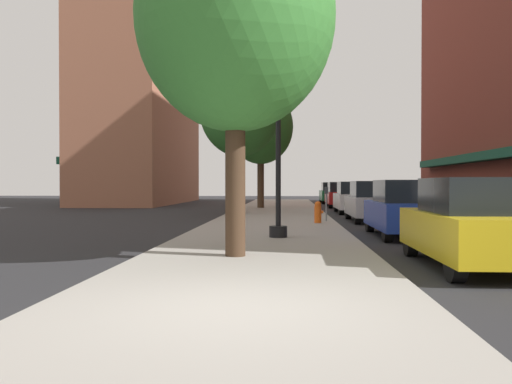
% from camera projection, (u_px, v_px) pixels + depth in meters
% --- Properties ---
extents(ground_plane, '(90.00, 90.00, 0.00)m').
position_uv_depth(ground_plane, '(366.00, 219.00, 24.16)').
color(ground_plane, '#232326').
extents(sidewalk_slab, '(4.80, 50.00, 0.12)m').
position_uv_depth(sidewalk_slab, '(275.00, 216.00, 25.39)').
color(sidewalk_slab, gray).
rests_on(sidewalk_slab, ground).
extents(building_far_background, '(6.80, 18.00, 20.81)m').
position_uv_depth(building_far_background, '(143.00, 73.00, 43.86)').
color(building_far_background, '#9E6047').
rests_on(building_far_background, ground).
extents(lamppost, '(0.48, 0.48, 5.90)m').
position_uv_depth(lamppost, '(278.00, 122.00, 14.72)').
color(lamppost, black).
rests_on(lamppost, sidewalk_slab).
extents(fire_hydrant, '(0.33, 0.26, 0.79)m').
position_uv_depth(fire_hydrant, '(318.00, 212.00, 20.17)').
color(fire_hydrant, '#E05614').
rests_on(fire_hydrant, sidewalk_slab).
extents(parking_meter_near, '(0.14, 0.09, 1.31)m').
position_uv_depth(parking_meter_near, '(326.00, 199.00, 21.18)').
color(parking_meter_near, slate).
rests_on(parking_meter_near, sidewalk_slab).
extents(tree_near, '(3.99, 3.99, 7.36)m').
position_uv_depth(tree_near, '(240.00, 110.00, 27.05)').
color(tree_near, '#4C3823').
rests_on(tree_near, sidewalk_slab).
extents(tree_mid, '(3.88, 3.88, 7.07)m').
position_uv_depth(tree_mid, '(261.00, 127.00, 32.94)').
color(tree_mid, '#422D1E').
rests_on(tree_mid, sidewalk_slab).
extents(tree_far, '(3.94, 3.94, 7.00)m').
position_uv_depth(tree_far, '(235.00, 18.00, 10.87)').
color(tree_far, '#422D1E').
rests_on(tree_far, sidewalk_slab).
extents(car_yellow, '(1.80, 4.30, 1.66)m').
position_uv_depth(car_yellow, '(473.00, 224.00, 10.13)').
color(car_yellow, black).
rests_on(car_yellow, ground).
extents(car_blue, '(1.80, 4.30, 1.66)m').
position_uv_depth(car_blue, '(405.00, 209.00, 16.11)').
color(car_blue, black).
rests_on(car_blue, ground).
extents(car_silver, '(1.80, 4.30, 1.66)m').
position_uv_depth(car_silver, '(372.00, 202.00, 22.53)').
color(car_silver, black).
rests_on(car_silver, ground).
extents(car_white, '(1.80, 4.30, 1.66)m').
position_uv_depth(car_white, '(354.00, 198.00, 28.86)').
color(car_white, black).
rests_on(car_white, ground).
extents(car_red, '(1.80, 4.30, 1.66)m').
position_uv_depth(car_red, '(341.00, 195.00, 36.11)').
color(car_red, black).
rests_on(car_red, ground).
extents(car_green, '(1.80, 4.30, 1.66)m').
position_uv_depth(car_green, '(332.00, 193.00, 43.25)').
color(car_green, black).
rests_on(car_green, ground).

